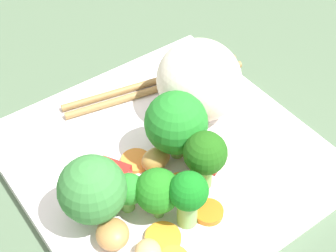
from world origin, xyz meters
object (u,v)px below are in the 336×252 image
Objects in this scene: square_plate at (165,157)px; rice_mound at (199,80)px; broccoli_floret_0 at (176,123)px; chopstick_pair at (155,85)px; carrot_slice_1 at (180,185)px.

rice_mound is at bearing -152.13° from square_plate.
chopstick_pair is (-3.65, -9.65, -4.10)cm from broccoli_floret_0.
carrot_slice_1 is (1.89, 3.57, -4.19)cm from broccoli_floret_0.
carrot_slice_1 is 0.12× the size of chopstick_pair.
square_plate is at bearing -47.83° from broccoli_floret_0.
square_plate is at bearing 27.87° from rice_mound.
carrot_slice_1 is (7.52, 7.71, -3.89)cm from rice_mound.
square_plate is 5.26cm from broccoli_floret_0.
square_plate is 11.01× the size of carrot_slice_1.
square_plate is at bearing -105.08° from carrot_slice_1.
carrot_slice_1 reaches higher than square_plate.
carrot_slice_1 is (1.17, 4.36, 0.97)cm from square_plate.
broccoli_floret_0 is 5.82cm from carrot_slice_1.
rice_mound reaches higher than broccoli_floret_0.
broccoli_floret_0 reaches higher than square_plate.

